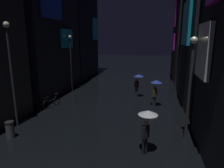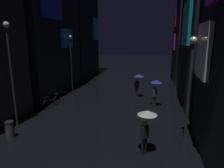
# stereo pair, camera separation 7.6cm
# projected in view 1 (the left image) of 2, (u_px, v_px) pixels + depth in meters

# --- Properties ---
(building_left_far) EXTENTS (4.25, 7.52, 17.64)m
(building_left_far) POSITION_uv_depth(u_px,v_px,m) (75.00, 11.00, 26.43)
(building_left_far) COLOR black
(building_left_far) RESTS_ON ground
(building_right_far) EXTENTS (4.25, 8.02, 17.37)m
(building_right_far) POSITION_uv_depth(u_px,v_px,m) (194.00, 9.00, 23.61)
(building_right_far) COLOR #2D2826
(building_right_far) RESTS_ON ground
(pedestrian_far_right_clear) EXTENTS (0.90, 0.90, 2.12)m
(pedestrian_far_right_clear) POSITION_uv_depth(u_px,v_px,m) (147.00, 120.00, 9.08)
(pedestrian_far_right_clear) COLOR black
(pedestrian_far_right_clear) RESTS_ON ground
(pedestrian_midstreet_left_blue) EXTENTS (0.90, 0.90, 2.12)m
(pedestrian_midstreet_left_blue) POSITION_uv_depth(u_px,v_px,m) (138.00, 79.00, 18.13)
(pedestrian_midstreet_left_blue) COLOR #2D2D38
(pedestrian_midstreet_left_blue) RESTS_ON ground
(pedestrian_foreground_left_blue) EXTENTS (0.90, 0.90, 2.12)m
(pedestrian_foreground_left_blue) POSITION_uv_depth(u_px,v_px,m) (156.00, 86.00, 15.56)
(pedestrian_foreground_left_blue) COLOR #2D2D38
(pedestrian_foreground_left_blue) RESTS_ON ground
(bicycle_parked_at_storefront) EXTENTS (0.57, 1.76, 0.96)m
(bicycle_parked_at_storefront) POSITION_uv_depth(u_px,v_px,m) (52.00, 102.00, 15.75)
(bicycle_parked_at_storefront) COLOR black
(bicycle_parked_at_storefront) RESTS_ON ground
(streetlamp_left_near) EXTENTS (0.36, 0.36, 6.22)m
(streetlamp_left_near) POSITION_uv_depth(u_px,v_px,m) (11.00, 64.00, 11.61)
(streetlamp_left_near) COLOR #2D2D33
(streetlamp_left_near) RESTS_ON ground
(streetlamp_left_far) EXTENTS (0.36, 0.36, 5.58)m
(streetlamp_left_far) POSITION_uv_depth(u_px,v_px,m) (71.00, 57.00, 19.78)
(streetlamp_left_far) COLOR #2D2D33
(streetlamp_left_far) RESTS_ON ground
(streetlamp_right_near) EXTENTS (0.36, 0.36, 5.40)m
(streetlamp_right_near) POSITION_uv_depth(u_px,v_px,m) (191.00, 78.00, 9.99)
(streetlamp_right_near) COLOR #2D2D33
(streetlamp_right_near) RESTS_ON ground
(trash_bin) EXTENTS (0.46, 0.46, 0.93)m
(trash_bin) POSITION_uv_depth(u_px,v_px,m) (10.00, 130.00, 10.82)
(trash_bin) COLOR #3F3F47
(trash_bin) RESTS_ON ground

